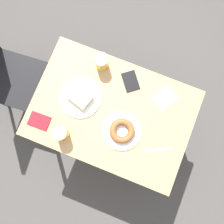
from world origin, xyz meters
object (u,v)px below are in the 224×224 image
Objects in this scene: beer_mug_left at (61,134)px; beer_mug_center at (102,62)px; fork at (159,150)px; plate_with_cake at (80,98)px; plate_with_donut at (122,131)px; passport_near_edge at (131,81)px; napkin_folded at (165,99)px; passport_far_edge at (39,121)px.

beer_mug_center is at bearing -6.50° from beer_mug_left.
beer_mug_center is 0.78× the size of fork.
fork is (-0.12, -0.55, -0.02)m from plate_with_cake.
plate_with_donut is 0.31m from passport_near_edge.
passport_near_edge reaches higher than napkin_folded.
plate_with_cake is 1.58× the size of napkin_folded.
passport_far_edge reaches higher than fork.
passport_near_edge is (0.33, 0.31, 0.00)m from fork.
beer_mug_left is at bearing 114.73° from plate_with_donut.
beer_mug_center is 0.73× the size of napkin_folded.
fork is (0.13, -0.57, -0.06)m from beer_mug_left.
plate_with_cake reaches higher than fork.
fork is 0.99× the size of passport_near_edge.
beer_mug_center is (0.34, 0.27, 0.04)m from plate_with_donut.
beer_mug_center is (0.49, -0.06, 0.00)m from beer_mug_left.
plate_with_cake is at bearing 111.31° from napkin_folded.
passport_near_edge is at bearing 42.83° from fork.
napkin_folded is at bearing -68.69° from plate_with_cake.
passport_far_edge is (-0.47, 0.22, -0.06)m from beer_mug_center.
plate_with_cake is at bearing -38.42° from passport_far_edge.
passport_near_edge is at bearing -29.53° from beer_mug_left.
plate_with_donut is 0.50m from passport_far_edge.
passport_far_edge reaches higher than napkin_folded.
plate_with_donut reaches higher than fork.
beer_mug_center is at bearing 82.78° from napkin_folded.
plate_with_cake is 0.33m from passport_near_edge.
passport_near_edge and passport_far_edge have the same top height.
plate_with_cake is at bearing -2.61° from beer_mug_left.
beer_mug_left and beer_mug_center have the same top height.
beer_mug_left is 0.66m from napkin_folded.
plate_with_donut is (-0.10, -0.31, 0.00)m from plate_with_cake.
napkin_folded is (-0.06, -0.44, -0.06)m from beer_mug_center.
passport_near_edge is at bearing 84.02° from napkin_folded.
plate_with_donut reaches higher than passport_near_edge.
fork is 0.45m from passport_near_edge.
beer_mug_center reaches higher than passport_near_edge.
plate_with_cake is at bearing 77.96° from fork.
beer_mug_center is 0.45m from napkin_folded.
passport_near_edge is 0.61m from passport_far_edge.
passport_far_edge is at bearing 141.58° from plate_with_cake.
plate_with_donut is 0.25m from fork.
beer_mug_left is (-0.15, 0.32, 0.04)m from plate_with_donut.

